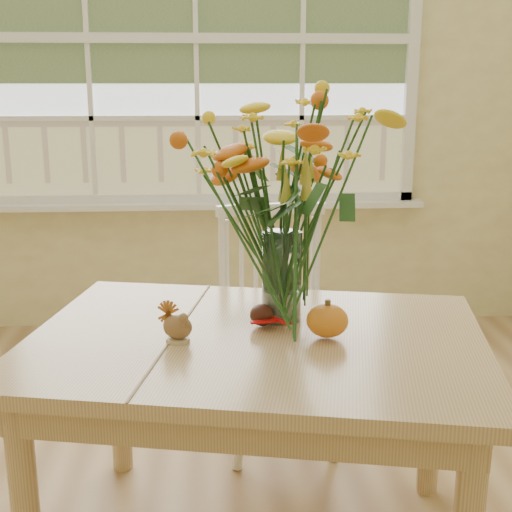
{
  "coord_description": "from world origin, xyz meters",
  "views": [
    {
      "loc": [
        0.08,
        -1.45,
        1.34
      ],
      "look_at": [
        0.19,
        0.32,
        0.88
      ],
      "focal_mm": 48.0,
      "sensor_mm": 36.0,
      "label": 1
    }
  ],
  "objects": [
    {
      "name": "wall_back",
      "position": [
        0.0,
        2.25,
        1.35
      ],
      "size": [
        4.0,
        0.02,
        2.7
      ],
      "primitive_type": "cube",
      "color": "#D2C486",
      "rests_on": "floor"
    },
    {
      "name": "window",
      "position": [
        0.0,
        2.21,
        1.53
      ],
      "size": [
        2.42,
        0.12,
        1.74
      ],
      "color": "silver",
      "rests_on": "wall_back"
    },
    {
      "name": "dining_table",
      "position": [
        0.19,
        0.3,
        0.57
      ],
      "size": [
        1.39,
        1.11,
        0.66
      ],
      "rotation": [
        0.0,
        0.0,
        -0.2
      ],
      "color": "tan",
      "rests_on": "floor"
    },
    {
      "name": "windsor_chair",
      "position": [
        0.3,
        0.96,
        0.49
      ],
      "size": [
        0.44,
        0.43,
        0.88
      ],
      "rotation": [
        0.0,
        0.0,
        0.11
      ],
      "color": "white",
      "rests_on": "floor"
    },
    {
      "name": "flower_vase",
      "position": [
        0.27,
        0.43,
        1.05
      ],
      "size": [
        0.54,
        0.54,
        0.64
      ],
      "color": "white",
      "rests_on": "dining_table"
    },
    {
      "name": "pumpkin",
      "position": [
        0.38,
        0.27,
        0.71
      ],
      "size": [
        0.11,
        0.11,
        0.09
      ],
      "primitive_type": "ellipsoid",
      "color": "orange",
      "rests_on": "dining_table"
    },
    {
      "name": "turkey_figurine",
      "position": [
        -0.02,
        0.27,
        0.7
      ],
      "size": [
        0.1,
        0.08,
        0.1
      ],
      "rotation": [
        0.0,
        0.0,
        -0.37
      ],
      "color": "#CCB78C",
      "rests_on": "dining_table"
    },
    {
      "name": "dark_gourd",
      "position": [
        0.21,
        0.37,
        0.69
      ],
      "size": [
        0.13,
        0.11,
        0.06
      ],
      "color": "#38160F",
      "rests_on": "dining_table"
    }
  ]
}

